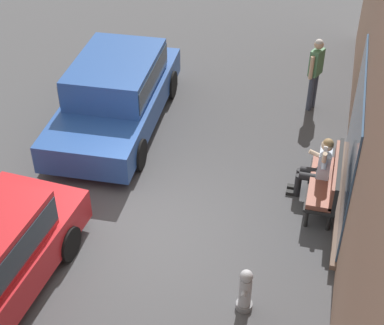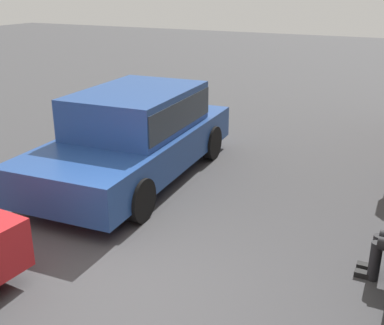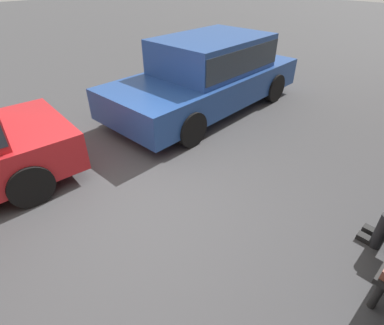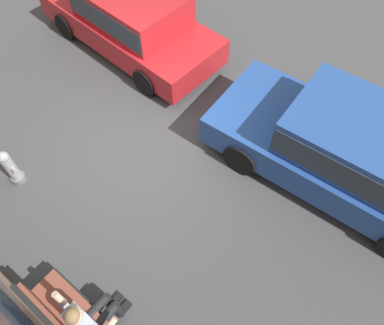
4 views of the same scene
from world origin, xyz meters
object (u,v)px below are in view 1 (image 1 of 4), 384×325
object	(u,v)px
bench	(329,180)
pedestrian_standing	(316,69)
person_on_phone	(318,166)
fire_hydrant	(245,291)
parked_car_near	(116,90)

from	to	relation	value
bench	pedestrian_standing	bearing A→B (deg)	-169.85
person_on_phone	fire_hydrant	bearing A→B (deg)	-14.82
bench	person_on_phone	distance (m)	0.32
bench	parked_car_near	size ratio (longest dim) A/B	0.34
pedestrian_standing	fire_hydrant	size ratio (longest dim) A/B	2.14
person_on_phone	pedestrian_standing	size ratio (longest dim) A/B	0.76
pedestrian_standing	bench	bearing A→B (deg)	10.15
person_on_phone	fire_hydrant	distance (m)	3.10
bench	fire_hydrant	bearing A→B (deg)	-19.86
parked_car_near	pedestrian_standing	bearing A→B (deg)	112.81
bench	person_on_phone	size ratio (longest dim) A/B	1.20
bench	parked_car_near	xyz separation A→B (m)	(-1.62, -4.71, 0.28)
parked_car_near	fire_hydrant	distance (m)	5.78
bench	fire_hydrant	size ratio (longest dim) A/B	1.96
person_on_phone	parked_car_near	xyz separation A→B (m)	(-1.43, -4.49, 0.14)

